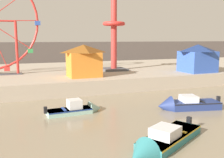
% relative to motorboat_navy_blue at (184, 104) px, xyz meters
% --- Properties ---
extents(quay_promenade, '(110.00, 19.68, 1.35)m').
position_rel_motorboat_navy_blue_xyz_m(quay_promenade, '(-8.29, 16.47, 0.33)').
color(quay_promenade, tan).
rests_on(quay_promenade, ground_plane).
extents(distant_town_skyline, '(140.00, 3.00, 4.40)m').
position_rel_motorboat_navy_blue_xyz_m(distant_town_skyline, '(-8.29, 41.77, 1.86)').
color(distant_town_skyline, '#564C47').
rests_on(distant_town_skyline, ground_plane).
extents(motorboat_navy_blue, '(4.84, 2.41, 1.44)m').
position_rel_motorboat_navy_blue_xyz_m(motorboat_navy_blue, '(0.00, 0.00, 0.00)').
color(motorboat_navy_blue, navy).
rests_on(motorboat_navy_blue, ground_plane).
extents(motorboat_teal_painted, '(5.51, 4.01, 1.39)m').
position_rel_motorboat_navy_blue_xyz_m(motorboat_teal_painted, '(-5.29, -5.50, -0.06)').
color(motorboat_teal_painted, teal).
rests_on(motorboat_teal_painted, ground_plane).
extents(motorboat_seafoam, '(4.06, 1.40, 1.37)m').
position_rel_motorboat_navy_blue_xyz_m(motorboat_seafoam, '(-7.52, 1.67, -0.06)').
color(motorboat_seafoam, '#93BCAD').
rests_on(motorboat_seafoam, ground_plane).
extents(drop_tower_red_tower, '(2.80, 2.80, 13.01)m').
position_rel_motorboat_navy_blue_xyz_m(drop_tower_red_tower, '(-0.38, 13.61, 6.41)').
color(drop_tower_red_tower, '#BC332D').
rests_on(drop_tower_red_tower, quay_promenade).
extents(carnival_booth_orange_canopy, '(3.47, 2.89, 3.21)m').
position_rel_motorboat_navy_blue_xyz_m(carnival_booth_orange_canopy, '(-5.08, 9.64, 2.67)').
color(carnival_booth_orange_canopy, orange).
rests_on(carnival_booth_orange_canopy, quay_promenade).
extents(carnival_booth_blue_tent, '(3.90, 3.54, 3.14)m').
position_rel_motorboat_navy_blue_xyz_m(carnival_booth_blue_tent, '(8.07, 8.87, 2.64)').
color(carnival_booth_blue_tent, '#3356B7').
rests_on(carnival_booth_blue_tent, quay_promenade).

